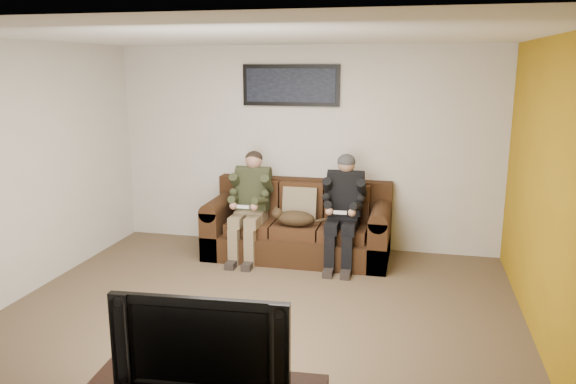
% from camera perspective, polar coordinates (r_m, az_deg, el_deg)
% --- Properties ---
extents(floor, '(5.00, 5.00, 0.00)m').
position_cam_1_polar(floor, '(5.55, -3.02, -12.33)').
color(floor, brown).
rests_on(floor, ground).
extents(ceiling, '(5.00, 5.00, 0.00)m').
position_cam_1_polar(ceiling, '(5.03, -3.38, 15.58)').
color(ceiling, silver).
rests_on(ceiling, ground).
extents(wall_back, '(5.00, 0.00, 5.00)m').
position_cam_1_polar(wall_back, '(7.29, 1.75, 4.48)').
color(wall_back, beige).
rests_on(wall_back, ground).
extents(wall_front, '(5.00, 0.00, 5.00)m').
position_cam_1_polar(wall_front, '(3.11, -14.87, -7.43)').
color(wall_front, beige).
rests_on(wall_front, ground).
extents(wall_left, '(0.00, 4.50, 4.50)m').
position_cam_1_polar(wall_left, '(6.29, -25.63, 1.89)').
color(wall_left, beige).
rests_on(wall_left, ground).
extents(wall_right, '(0.00, 4.50, 4.50)m').
position_cam_1_polar(wall_right, '(5.05, 25.19, -0.48)').
color(wall_right, beige).
rests_on(wall_right, ground).
extents(accent_wall_right, '(0.00, 4.50, 4.50)m').
position_cam_1_polar(accent_wall_right, '(5.05, 25.08, -0.47)').
color(accent_wall_right, '#A77B10').
rests_on(accent_wall_right, ground).
extents(sofa, '(2.25, 0.97, 0.92)m').
position_cam_1_polar(sofa, '(7.08, 1.15, -3.65)').
color(sofa, '#311D0E').
rests_on(sofa, ground).
extents(throw_pillow, '(0.43, 0.21, 0.43)m').
position_cam_1_polar(throw_pillow, '(7.04, 1.23, -1.16)').
color(throw_pillow, '#857457').
rests_on(throw_pillow, sofa).
extents(throw_blanket, '(0.46, 0.22, 0.08)m').
position_cam_1_polar(throw_blanket, '(7.38, -3.56, 1.57)').
color(throw_blanket, gray).
rests_on(throw_blanket, sofa).
extents(person_left, '(0.51, 0.87, 1.31)m').
position_cam_1_polar(person_left, '(6.95, -3.84, -0.69)').
color(person_left, '#7B694D').
rests_on(person_left, sofa).
extents(person_right, '(0.51, 0.86, 1.31)m').
position_cam_1_polar(person_right, '(6.71, 5.69, -1.18)').
color(person_right, black).
rests_on(person_right, sofa).
extents(cat, '(0.66, 0.26, 0.24)m').
position_cam_1_polar(cat, '(6.77, 0.61, -2.66)').
color(cat, '#46321B').
rests_on(cat, sofa).
extents(framed_poster, '(1.25, 0.05, 0.52)m').
position_cam_1_polar(framed_poster, '(7.22, 0.28, 10.78)').
color(framed_poster, black).
rests_on(framed_poster, wall_back).
extents(television, '(1.07, 0.21, 0.61)m').
position_cam_1_polar(television, '(3.49, -8.45, -14.52)').
color(television, black).
rests_on(television, tv_stand).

